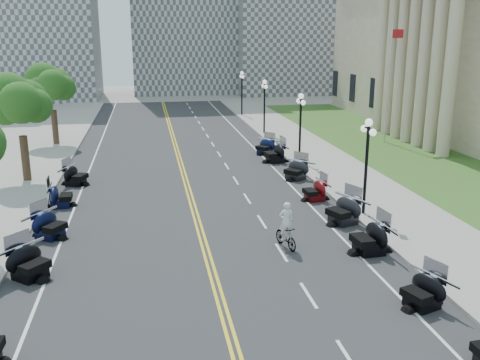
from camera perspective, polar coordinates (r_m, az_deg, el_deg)
ground at (r=22.90m, az=-3.44°, el=-8.27°), size 160.00×160.00×0.00m
road at (r=32.28m, az=-5.48°, el=-1.24°), size 16.00×90.00×0.01m
centerline_yellow_a at (r=32.27m, az=-5.70°, el=-1.24°), size 0.12×90.00×0.00m
centerline_yellow_b at (r=32.28m, az=-5.27°, el=-1.22°), size 0.12×90.00×0.00m
edge_line_north at (r=33.34m, az=5.54°, el=-0.69°), size 0.12×90.00×0.00m
edge_line_south at (r=32.46m, az=-16.82°, el=-1.73°), size 0.12×90.00×0.00m
lane_dash_4 at (r=16.70m, az=11.54°, el=-18.18°), size 0.12×2.00×0.00m
lane_dash_5 at (r=19.95m, az=7.31°, el=-12.08°), size 0.12×2.00×0.00m
lane_dash_6 at (r=23.43m, az=4.43°, el=-7.70°), size 0.12×2.00×0.00m
lane_dash_7 at (r=27.06m, az=2.34°, el=-4.45°), size 0.12×2.00×0.00m
lane_dash_8 at (r=30.77m, az=0.77°, el=-1.98°), size 0.12×2.00×0.00m
lane_dash_9 at (r=34.55m, az=-0.46°, el=-0.05°), size 0.12×2.00×0.00m
lane_dash_10 at (r=38.38m, az=-1.44°, el=1.51°), size 0.12×2.00×0.00m
lane_dash_11 at (r=42.24m, az=-2.25°, el=2.78°), size 0.12×2.00×0.00m
lane_dash_12 at (r=46.12m, az=-2.92°, el=3.83°), size 0.12×2.00×0.00m
lane_dash_13 at (r=50.02m, az=-3.49°, el=4.73°), size 0.12×2.00×0.00m
lane_dash_14 at (r=53.94m, az=-3.98°, el=5.49°), size 0.12×2.00×0.00m
lane_dash_15 at (r=57.86m, az=-4.40°, el=6.15°), size 0.12×2.00×0.00m
lane_dash_16 at (r=61.80m, az=-4.77°, el=6.72°), size 0.12×2.00×0.00m
lane_dash_17 at (r=65.74m, az=-5.10°, el=7.23°), size 0.12×2.00×0.00m
lane_dash_18 at (r=69.69m, az=-5.39°, el=7.67°), size 0.12×2.00×0.00m
lane_dash_19 at (r=73.65m, az=-5.65°, el=8.07°), size 0.12×2.00×0.00m
sidewalk_north at (r=34.62m, az=12.10°, el=-0.25°), size 5.00×90.00×0.15m
sidewalk_south at (r=33.21m, az=-23.86°, el=-1.91°), size 5.00×90.00×0.15m
lawn at (r=44.55m, az=16.68°, el=2.85°), size 9.00×60.00×0.10m
distant_block_a at (r=84.44m, az=-21.63°, el=16.87°), size 18.00×14.00×26.00m
distant_block_c at (r=89.26m, az=6.10°, el=16.38°), size 20.00×14.00×22.00m
street_lamp_2 at (r=27.92m, az=13.30°, el=1.31°), size 0.50×1.20×4.90m
street_lamp_3 at (r=39.00m, az=6.44°, el=5.52°), size 0.50×1.20×4.90m
street_lamp_4 at (r=50.50m, az=2.62°, el=7.81°), size 0.50×1.20×4.90m
street_lamp_5 at (r=62.18m, az=0.20°, el=9.23°), size 0.50×1.20×4.90m
flagpole at (r=47.61m, az=15.55°, el=9.73°), size 1.10×0.20×10.00m
tree_3 at (r=35.99m, az=-22.43°, el=7.12°), size 4.80×4.80×9.20m
tree_4 at (r=47.71m, az=-19.46°, el=9.13°), size 4.80×4.80×9.20m
motorcycle_n_4 at (r=19.78m, az=18.93°, el=-11.01°), size 2.38×2.38×1.31m
motorcycle_n_5 at (r=23.72m, az=13.67°, el=-5.86°), size 2.35×2.35×1.52m
motorcycle_n_6 at (r=27.06m, az=10.98°, el=-3.05°), size 2.84×2.84×1.52m
motorcycle_n_7 at (r=30.59m, az=8.00°, el=-1.01°), size 2.03×2.03×1.29m
motorcycle_n_8 at (r=34.87m, az=5.98°, el=1.18°), size 2.81×2.81×1.40m
motorcycle_n_9 at (r=39.43m, az=3.75°, el=2.97°), size 2.45×2.45×1.53m
motorcycle_n_10 at (r=42.18m, az=2.70°, el=3.67°), size 2.71×2.71×1.35m
motorcycle_s_5 at (r=22.30m, az=-21.59°, el=-8.05°), size 2.88×2.88×1.43m
motorcycle_s_6 at (r=26.27m, az=-19.67°, el=-4.41°), size 2.74×2.74×1.38m
motorcycle_s_7 at (r=30.75m, az=-18.66°, el=-1.52°), size 2.03×2.03×1.36m
motorcycle_s_8 at (r=34.89m, az=-17.16°, el=0.56°), size 2.57×2.57×1.38m
bicycle at (r=23.77m, az=4.90°, el=-6.05°), size 0.93×1.78×1.03m
cyclist_rider at (r=23.30m, az=4.98°, el=-2.85°), size 0.64×0.42×1.77m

